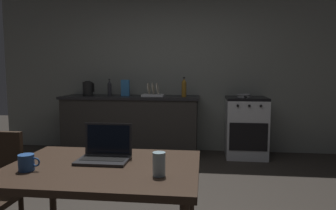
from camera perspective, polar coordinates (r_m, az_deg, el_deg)
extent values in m
cube|color=gray|center=(5.11, 3.84, 7.54)|extent=(6.40, 0.10, 2.84)
cube|color=#282623|center=(4.96, -6.87, -3.85)|extent=(2.10, 0.60, 0.88)
cube|color=black|center=(4.90, -6.93, 1.44)|extent=(2.16, 0.64, 0.04)
cube|color=#B7BABF|center=(4.87, 14.19, -4.19)|extent=(0.60, 0.60, 0.88)
cube|color=black|center=(4.81, 14.33, 1.20)|extent=(0.60, 0.60, 0.04)
cube|color=black|center=(4.58, 14.67, -5.75)|extent=(0.54, 0.01, 0.40)
cylinder|color=black|center=(4.48, 12.81, -0.13)|extent=(0.04, 0.02, 0.04)
cylinder|color=black|center=(4.50, 14.84, -0.15)|extent=(0.04, 0.02, 0.04)
cylinder|color=black|center=(4.53, 16.84, -0.17)|extent=(0.04, 0.02, 0.04)
cube|color=#332319|center=(1.96, -11.93, -11.42)|extent=(1.16, 0.84, 0.04)
cylinder|color=#332319|center=(2.58, -20.56, -15.82)|extent=(0.05, 0.05, 0.69)
cylinder|color=#332319|center=(2.33, 4.24, -17.96)|extent=(0.05, 0.05, 0.69)
cube|color=#232326|center=(2.02, -11.93, -10.01)|extent=(0.32, 0.22, 0.02)
cube|color=black|center=(2.03, -11.80, -9.63)|extent=(0.28, 0.12, 0.00)
cube|color=#232326|center=(2.10, -10.96, -6.16)|extent=(0.32, 0.03, 0.21)
cube|color=black|center=(2.10, -11.00, -6.20)|extent=(0.29, 0.02, 0.18)
cylinder|color=black|center=(5.11, -14.61, 1.81)|extent=(0.17, 0.17, 0.02)
cylinder|color=black|center=(5.10, -14.64, 3.04)|extent=(0.16, 0.16, 0.20)
cylinder|color=black|center=(5.10, -14.67, 4.25)|extent=(0.10, 0.10, 0.02)
cube|color=black|center=(5.07, -13.64, 3.16)|extent=(0.02, 0.02, 0.14)
cylinder|color=#8C601E|center=(4.72, 2.98, 2.87)|extent=(0.07, 0.07, 0.22)
cone|color=#8C601E|center=(4.71, 2.99, 4.57)|extent=(0.07, 0.07, 0.06)
cylinder|color=black|center=(4.71, 2.99, 5.06)|extent=(0.03, 0.03, 0.02)
cylinder|color=gray|center=(4.78, 13.88, 1.50)|extent=(0.20, 0.20, 0.01)
torus|color=gray|center=(4.78, 13.89, 1.87)|extent=(0.22, 0.22, 0.02)
cylinder|color=black|center=(4.59, 14.18, 1.49)|extent=(0.02, 0.18, 0.02)
cylinder|color=#264C8C|center=(1.97, -24.77, -9.66)|extent=(0.09, 0.09, 0.09)
torus|color=#264C8C|center=(1.95, -23.33, -9.69)|extent=(0.05, 0.01, 0.05)
cylinder|color=#99B7C6|center=(1.71, -1.68, -10.87)|extent=(0.07, 0.07, 0.13)
cube|color=#3372B2|center=(4.93, -7.92, 3.17)|extent=(0.13, 0.05, 0.26)
cube|color=silver|center=(4.83, -2.75, 1.82)|extent=(0.34, 0.26, 0.03)
cylinder|color=beige|center=(4.83, -3.58, 3.07)|extent=(0.04, 0.18, 0.18)
cylinder|color=beige|center=(4.82, -2.76, 3.07)|extent=(0.04, 0.18, 0.18)
cylinder|color=beige|center=(4.81, -1.93, 3.06)|extent=(0.04, 0.18, 0.18)
cylinder|color=#2D2D33|center=(5.07, -10.76, 2.81)|extent=(0.06, 0.06, 0.19)
cone|color=#2D2D33|center=(5.06, -10.79, 4.19)|extent=(0.06, 0.06, 0.06)
cylinder|color=black|center=(5.06, -10.80, 4.64)|extent=(0.03, 0.03, 0.02)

